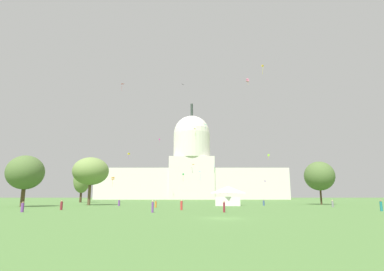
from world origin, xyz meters
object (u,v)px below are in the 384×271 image
at_px(person_grey_near_tree_east, 332,204).
at_px(kite_turquoise_high, 205,125).
at_px(kite_gold_high, 262,66).
at_px(capitol_building, 191,171).
at_px(kite_green_low, 183,174).
at_px(kite_yellow_mid, 128,154).
at_px(person_orange_edge_west, 155,204).
at_px(person_red_mid_left, 181,205).
at_px(kite_lime_mid, 268,156).
at_px(kite_pink_high, 247,80).
at_px(kite_violet_low, 265,181).
at_px(event_tent, 228,196).
at_px(tree_west_far, 81,180).
at_px(kite_red_high, 121,85).
at_px(person_teal_mid_right, 381,206).
at_px(tree_east_mid, 319,176).
at_px(tree_west_near, 90,171).
at_px(kite_magenta_high, 159,140).
at_px(kite_blue_low, 214,166).
at_px(person_maroon_mid_center, 61,206).
at_px(kite_cyan_low, 200,173).
at_px(person_purple_back_right, 119,203).
at_px(kite_white_mid, 195,135).
at_px(person_denim_lawn_far_left, 263,203).
at_px(kite_orange_low, 192,166).
at_px(tree_west_mid, 25,172).
at_px(kite_black_high, 182,85).
at_px(kite_gold_mid, 196,130).
at_px(person_maroon_edge_east, 224,207).
at_px(kite_orange_low_b, 113,178).
at_px(person_purple_aisle_center, 22,207).

height_order(person_grey_near_tree_east, kite_turquoise_high, kite_turquoise_high).
bearing_deg(kite_gold_high, capitol_building, 78.25).
xyz_separation_m(kite_green_low, kite_yellow_mid, (-23.21, -26.66, 7.14)).
bearing_deg(person_orange_edge_west, person_red_mid_left, 173.58).
height_order(kite_lime_mid, kite_pink_high, kite_pink_high).
bearing_deg(kite_violet_low, event_tent, 145.94).
xyz_separation_m(tree_west_far, kite_red_high, (6.64, 28.52, 48.92)).
bearing_deg(person_teal_mid_right, tree_east_mid, 82.56).
xyz_separation_m(tree_west_near, kite_magenta_high, (7.41, 102.20, 27.28)).
distance_m(tree_west_far, kite_red_high, 57.01).
distance_m(tree_east_mid, person_orange_edge_west, 50.20).
xyz_separation_m(event_tent, kite_yellow_mid, (-36.87, 55.29, 18.11)).
xyz_separation_m(tree_east_mid, person_grey_near_tree_east, (-5.72, -19.87, -7.36)).
xyz_separation_m(tree_east_mid, kite_blue_low, (-29.10, 16.25, 4.33)).
relative_size(event_tent, person_maroon_mid_center, 4.26).
relative_size(capitol_building, person_maroon_mid_center, 78.34).
xyz_separation_m(kite_red_high, kite_cyan_low, (38.50, -28.60, -46.21)).
height_order(person_teal_mid_right, kite_green_low, kite_green_low).
bearing_deg(person_orange_edge_west, kite_violet_low, -56.52).
distance_m(person_purple_back_right, kite_white_mid, 71.59).
bearing_deg(person_purple_back_right, person_denim_lawn_far_left, -73.46).
bearing_deg(kite_orange_low, kite_lime_mid, 154.55).
xyz_separation_m(person_red_mid_left, kite_magenta_high, (-18.06, 130.31, 35.44)).
bearing_deg(tree_west_mid, person_purple_back_right, 13.95).
relative_size(kite_orange_low, kite_cyan_low, 0.96).
distance_m(tree_east_mid, kite_black_high, 77.38).
distance_m(tree_west_far, kite_white_mid, 53.29).
relative_size(kite_gold_mid, kite_blue_low, 0.88).
bearing_deg(kite_pink_high, event_tent, -29.74).
relative_size(person_denim_lawn_far_left, kite_violet_low, 1.77).
bearing_deg(tree_west_far, kite_violet_low, 37.17).
xyz_separation_m(tree_west_near, kite_black_high, (22.63, 53.19, 44.28)).
bearing_deg(person_denim_lawn_far_left, person_orange_edge_west, 147.04).
height_order(tree_west_near, person_maroon_edge_east, tree_west_near).
bearing_deg(capitol_building, kite_orange_low, -89.86).
xyz_separation_m(kite_black_high, kite_magenta_high, (-15.22, 49.02, -16.99)).
height_order(kite_blue_low, kite_orange_low_b, kite_blue_low).
bearing_deg(kite_green_low, tree_east_mid, 104.92).
xyz_separation_m(kite_pink_high, kite_yellow_mid, (-50.39, 15.60, -28.17)).
distance_m(event_tent, kite_gold_high, 79.87).
bearing_deg(kite_pink_high, kite_blue_low, -59.28).
bearing_deg(person_maroon_edge_east, kite_yellow_mid, -138.55).
xyz_separation_m(tree_west_mid, person_purple_back_right, (20.99, 5.22, -7.05)).
relative_size(tree_west_near, kite_orange_low_b, 3.09).
distance_m(person_denim_lawn_far_left, person_purple_aisle_center, 54.55).
distance_m(kite_pink_high, kite_gold_high, 18.13).
bearing_deg(kite_orange_low, person_denim_lawn_far_left, 69.90).
bearing_deg(capitol_building, kite_cyan_low, -87.99).
distance_m(person_maroon_edge_east, kite_cyan_low, 71.31).
xyz_separation_m(kite_violet_low, kite_turquoise_high, (-34.36, 0.45, 33.70)).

